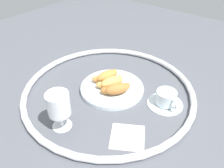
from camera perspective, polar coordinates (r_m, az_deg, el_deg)
name	(u,v)px	position (r m, az deg, el deg)	size (l,w,h in m)	color
ground_plane	(109,92)	(0.95, -0.82, -2.06)	(2.20, 2.20, 0.00)	#4C4F56
table_chrome_rim	(109,90)	(0.94, -0.83, -1.49)	(0.69, 0.69, 0.02)	silver
pastry_plate	(112,88)	(0.95, 0.00, -0.96)	(0.26, 0.26, 0.02)	silver
croissant_large	(117,89)	(0.90, 1.22, -1.16)	(0.12, 0.11, 0.04)	#AD6B33
croissant_small	(112,82)	(0.94, -0.10, 0.52)	(0.13, 0.10, 0.04)	#D6994C
croissant_extra	(107,76)	(0.98, -1.30, 2.08)	(0.13, 0.09, 0.04)	#BC7A38
coffee_cup_near	(166,99)	(0.89, 13.21, -3.70)	(0.14, 0.14, 0.06)	silver
juice_glass_left	(59,106)	(0.76, -13.09, -5.24)	(0.08, 0.08, 0.14)	white
folded_napkin	(127,137)	(0.77, 3.85, -12.90)	(0.11, 0.11, 0.01)	silver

